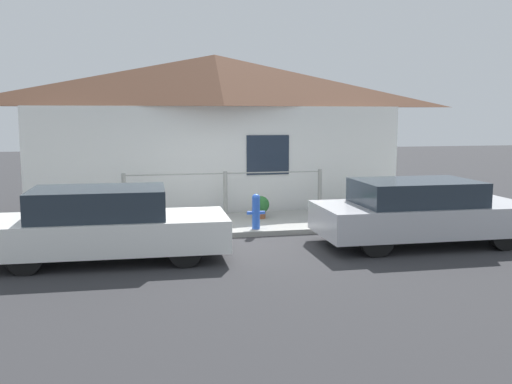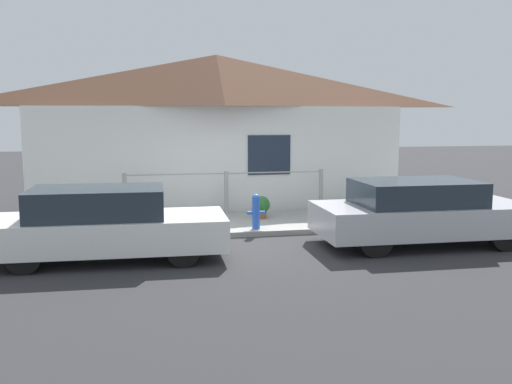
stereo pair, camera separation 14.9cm
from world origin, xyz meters
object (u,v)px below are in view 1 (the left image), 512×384
(car_right, at_px, (421,212))
(potted_plant_near_hydrant, at_px, (261,206))
(fire_hydrant, at_px, (256,211))
(car_left, at_px, (106,225))
(potted_plant_by_fence, at_px, (143,211))
(potted_plant_corner, at_px, (382,200))

(car_right, relative_size, potted_plant_near_hydrant, 7.87)
(fire_hydrant, bearing_deg, car_right, -28.68)
(car_left, xyz_separation_m, fire_hydrant, (2.99, 1.60, -0.13))
(potted_plant_by_fence, height_order, potted_plant_corner, potted_plant_corner)
(car_right, xyz_separation_m, fire_hydrant, (-2.93, 1.60, -0.14))
(car_left, relative_size, car_right, 0.99)
(car_left, xyz_separation_m, car_right, (5.93, -0.00, 0.01))
(car_right, height_order, potted_plant_near_hydrant, car_right)
(potted_plant_corner, bearing_deg, potted_plant_by_fence, 177.01)
(car_left, bearing_deg, potted_plant_by_fence, 78.97)
(potted_plant_near_hydrant, height_order, potted_plant_by_fence, potted_plant_near_hydrant)
(car_left, height_order, potted_plant_near_hydrant, car_left)
(potted_plant_near_hydrant, height_order, potted_plant_corner, potted_plant_corner)
(potted_plant_by_fence, bearing_deg, car_right, -29.23)
(car_right, relative_size, fire_hydrant, 5.54)
(car_right, xyz_separation_m, potted_plant_near_hydrant, (-2.57, 2.77, -0.24))
(fire_hydrant, xyz_separation_m, potted_plant_corner, (3.34, 1.05, -0.02))
(potted_plant_near_hydrant, distance_m, potted_plant_by_fence, 2.70)
(car_left, xyz_separation_m, potted_plant_by_fence, (0.66, 2.95, -0.28))
(potted_plant_by_fence, bearing_deg, car_left, -102.65)
(car_left, height_order, car_right, car_left)
(potted_plant_by_fence, distance_m, potted_plant_corner, 5.69)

